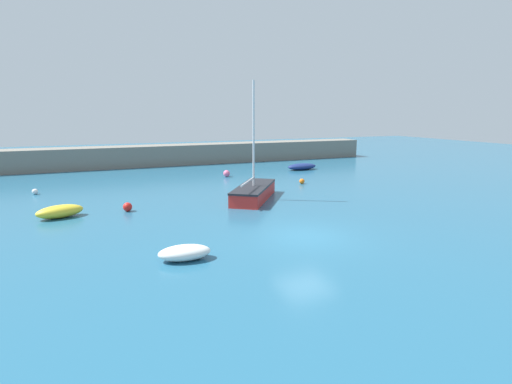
{
  "coord_description": "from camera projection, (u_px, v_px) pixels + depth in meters",
  "views": [
    {
      "loc": [
        -8.92,
        -15.15,
        5.56
      ],
      "look_at": [
        0.51,
        7.02,
        0.72
      ],
      "focal_mm": 28.0,
      "sensor_mm": 36.0,
      "label": 1
    }
  ],
  "objects": [
    {
      "name": "mooring_buoy_pink",
      "position": [
        227.0,
        174.0,
        34.82
      ],
      "size": [
        0.58,
        0.58,
        0.58
      ],
      "primitive_type": "sphere",
      "color": "#EA668C",
      "rests_on": "ground_plane"
    },
    {
      "name": "mooring_buoy_orange",
      "position": [
        302.0,
        181.0,
        31.42
      ],
      "size": [
        0.42,
        0.42,
        0.42
      ],
      "primitive_type": "sphere",
      "color": "orange",
      "rests_on": "ground_plane"
    },
    {
      "name": "harbor_breakwater",
      "position": [
        176.0,
        155.0,
        43.02
      ],
      "size": [
        45.01,
        2.97,
        2.12
      ],
      "primitive_type": "cube",
      "color": "slate",
      "rests_on": "ground_plane"
    },
    {
      "name": "open_tender_yellow",
      "position": [
        302.0,
        167.0,
        39.11
      ],
      "size": [
        3.14,
        1.46,
        0.62
      ],
      "rotation": [
        0.0,
        0.0,
        0.05
      ],
      "color": "navy",
      "rests_on": "ground_plane"
    },
    {
      "name": "sailboat_tall_mast",
      "position": [
        254.0,
        192.0,
        25.78
      ],
      "size": [
        4.79,
        5.68,
        7.49
      ],
      "rotation": [
        0.0,
        0.0,
        0.95
      ],
      "color": "red",
      "rests_on": "ground_plane"
    },
    {
      "name": "fishing_dinghy_green",
      "position": [
        60.0,
        211.0,
        21.33
      ],
      "size": [
        2.6,
        1.75,
        0.68
      ],
      "rotation": [
        0.0,
        0.0,
        3.45
      ],
      "color": "yellow",
      "rests_on": "ground_plane"
    },
    {
      "name": "mooring_buoy_white",
      "position": [
        35.0,
        192.0,
        27.39
      ],
      "size": [
        0.39,
        0.39,
        0.39
      ],
      "primitive_type": "sphere",
      "color": "white",
      "rests_on": "ground_plane"
    },
    {
      "name": "dinghy_near_pier",
      "position": [
        185.0,
        253.0,
        15.22
      ],
      "size": [
        2.1,
        1.23,
        0.58
      ],
      "rotation": [
        0.0,
        0.0,
        3.04
      ],
      "color": "white",
      "rests_on": "ground_plane"
    },
    {
      "name": "mooring_buoy_red",
      "position": [
        128.0,
        207.0,
        22.69
      ],
      "size": [
        0.52,
        0.52,
        0.52
      ],
      "primitive_type": "sphere",
      "color": "red",
      "rests_on": "ground_plane"
    },
    {
      "name": "ground_plane",
      "position": [
        306.0,
        238.0,
        18.2
      ],
      "size": [
        120.0,
        120.0,
        0.2
      ],
      "primitive_type": "cube",
      "color": "#235B7A"
    }
  ]
}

